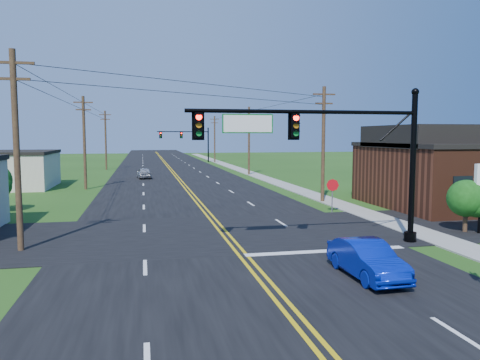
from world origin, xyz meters
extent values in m
plane|color=#1F4313|center=(0.00, 0.00, 0.00)|extent=(260.00, 260.00, 0.00)
cube|color=black|center=(0.00, 50.00, 0.02)|extent=(16.00, 220.00, 0.04)
cube|color=black|center=(0.00, 12.00, 0.02)|extent=(70.00, 10.00, 0.04)
cube|color=gray|center=(10.50, 40.00, 0.04)|extent=(2.00, 160.00, 0.08)
cylinder|color=black|center=(8.80, 8.00, 3.60)|extent=(0.28, 0.28, 7.20)
cylinder|color=black|center=(8.80, 8.00, 0.25)|extent=(0.60, 0.60, 0.50)
sphere|color=black|center=(8.80, 8.00, 7.30)|extent=(0.36, 0.36, 0.36)
cylinder|color=black|center=(3.30, 8.00, 6.30)|extent=(11.00, 0.18, 0.18)
cube|color=#056017|center=(0.60, 8.00, 5.75)|extent=(2.30, 0.06, 0.85)
cylinder|color=black|center=(8.80, 80.00, 3.60)|extent=(0.28, 0.28, 7.20)
cylinder|color=black|center=(8.80, 80.00, 0.25)|extent=(0.60, 0.60, 0.50)
sphere|color=black|center=(8.80, 80.00, 7.30)|extent=(0.36, 0.36, 0.36)
cylinder|color=black|center=(3.80, 80.00, 6.00)|extent=(10.00, 0.18, 0.18)
cube|color=#056017|center=(0.60, 80.00, 5.45)|extent=(2.30, 0.06, 0.85)
cube|color=#4F2516|center=(20.00, 18.00, 2.20)|extent=(14.00, 11.00, 4.40)
cube|color=black|center=(20.00, 18.00, 4.55)|extent=(14.20, 11.20, 0.30)
cylinder|color=#362218|center=(-9.50, 10.00, 4.50)|extent=(0.28, 0.28, 9.00)
cube|color=#362218|center=(-9.50, 10.00, 8.40)|extent=(1.80, 0.12, 0.12)
cube|color=#362218|center=(-9.50, 10.00, 7.70)|extent=(1.40, 0.12, 0.12)
cylinder|color=#362218|center=(-9.50, 35.00, 4.50)|extent=(0.28, 0.28, 9.00)
cube|color=#362218|center=(-9.50, 35.00, 8.40)|extent=(1.80, 0.12, 0.12)
cube|color=#362218|center=(-9.50, 35.00, 7.70)|extent=(1.40, 0.12, 0.12)
cylinder|color=#362218|center=(-9.50, 62.00, 4.50)|extent=(0.28, 0.28, 9.00)
cube|color=#362218|center=(-9.50, 62.00, 8.40)|extent=(1.80, 0.12, 0.12)
cube|color=#362218|center=(-9.50, 62.00, 7.70)|extent=(1.40, 0.12, 0.12)
cylinder|color=#362218|center=(9.80, 22.00, 4.50)|extent=(0.28, 0.28, 9.00)
cube|color=#362218|center=(9.80, 22.00, 8.40)|extent=(1.80, 0.12, 0.12)
cube|color=#362218|center=(9.80, 22.00, 7.70)|extent=(1.40, 0.12, 0.12)
cylinder|color=#362218|center=(9.80, 48.00, 4.50)|extent=(0.28, 0.28, 9.00)
cube|color=#362218|center=(9.80, 48.00, 8.40)|extent=(1.80, 0.12, 0.12)
cube|color=#362218|center=(9.80, 48.00, 7.70)|extent=(1.40, 0.12, 0.12)
cylinder|color=#362218|center=(9.80, 78.00, 4.50)|extent=(0.28, 0.28, 9.00)
cube|color=#362218|center=(9.80, 78.00, 8.40)|extent=(1.80, 0.12, 0.12)
cube|color=#362218|center=(9.80, 78.00, 7.70)|extent=(1.40, 0.12, 0.12)
cylinder|color=#362218|center=(16.00, 26.00, 0.92)|extent=(0.24, 0.24, 1.85)
sphere|color=#134410|center=(16.00, 26.00, 2.60)|extent=(3.00, 3.00, 3.00)
cylinder|color=#362218|center=(13.00, 9.50, 0.66)|extent=(0.24, 0.24, 1.32)
sphere|color=#134410|center=(13.00, 9.50, 1.86)|extent=(2.00, 2.00, 2.00)
imported|color=#071EA9|center=(3.97, 3.06, 0.67)|extent=(1.51, 4.12, 1.35)
imported|color=#A6A6AB|center=(-3.88, 45.51, 0.65)|extent=(1.90, 3.95, 1.30)
cylinder|color=slate|center=(8.50, 17.00, 1.08)|extent=(0.09, 0.09, 2.15)
cylinder|color=#BB0A12|center=(8.50, 16.97, 1.90)|extent=(0.78, 0.34, 0.82)
cylinder|color=black|center=(13.47, 9.00, 1.82)|extent=(0.15, 0.15, 3.63)
camera|label=1|loc=(-4.01, -12.41, 5.22)|focal=35.00mm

